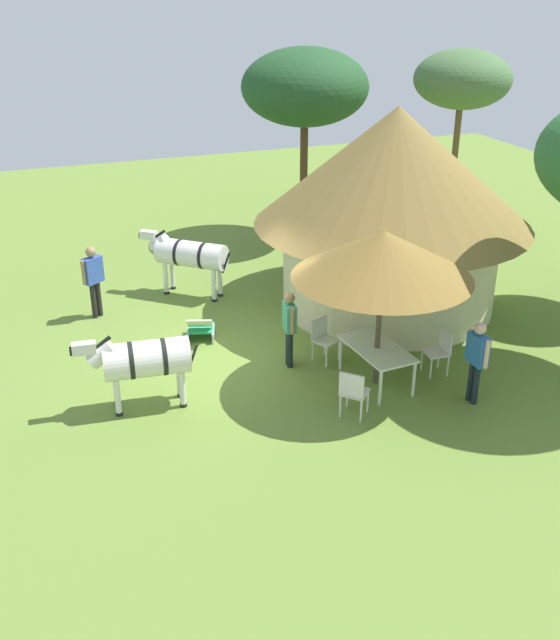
{
  "coord_description": "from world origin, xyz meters",
  "views": [
    {
      "loc": [
        12.57,
        -3.69,
        6.99
      ],
      "look_at": [
        0.66,
        0.79,
        1.0
      ],
      "focal_mm": 41.25,
      "sensor_mm": 36.0,
      "label": 1
    }
  ],
  "objects_px": {
    "patio_chair_near_lawn": "(440,348)",
    "patio_chair_west_end": "(353,391)",
    "standing_watcher": "(93,275)",
    "striped_lounge_chair": "(201,329)",
    "shade_umbrella": "(383,255)",
    "thatched_hut": "(393,199)",
    "patio_dining_table": "(377,351)",
    "acacia_tree_left_background": "(305,87)",
    "guest_behind_table": "(289,322)",
    "zebra_nearest_camera": "(144,360)",
    "acacia_tree_behind_hut": "(462,80)",
    "zebra_by_umbrella": "(189,255)",
    "guest_beside_umbrella": "(477,355)",
    "patio_chair_east_end": "(323,336)"
  },
  "relations": [
    {
      "from": "striped_lounge_chair",
      "to": "patio_dining_table",
      "type": "bearing_deg",
      "value": -30.13
    },
    {
      "from": "patio_dining_table",
      "to": "patio_chair_east_end",
      "type": "relative_size",
      "value": 1.81
    },
    {
      "from": "striped_lounge_chair",
      "to": "acacia_tree_left_background",
      "type": "distance_m",
      "value": 8.3
    },
    {
      "from": "shade_umbrella",
      "to": "standing_watcher",
      "type": "distance_m",
      "value": 6.8
    },
    {
      "from": "shade_umbrella",
      "to": "patio_dining_table",
      "type": "relative_size",
      "value": 1.99
    },
    {
      "from": "standing_watcher",
      "to": "acacia_tree_behind_hut",
      "type": "distance_m",
      "value": 11.26
    },
    {
      "from": "patio_chair_near_lawn",
      "to": "acacia_tree_behind_hut",
      "type": "bearing_deg",
      "value": -29.58
    },
    {
      "from": "standing_watcher",
      "to": "zebra_nearest_camera",
      "type": "distance_m",
      "value": 4.19
    },
    {
      "from": "shade_umbrella",
      "to": "zebra_nearest_camera",
      "type": "xyz_separation_m",
      "value": [
        -0.68,
        -4.2,
        -1.63
      ]
    },
    {
      "from": "thatched_hut",
      "to": "patio_chair_west_end",
      "type": "distance_m",
      "value": 5.37
    },
    {
      "from": "shade_umbrella",
      "to": "patio_chair_west_end",
      "type": "height_order",
      "value": "shade_umbrella"
    },
    {
      "from": "thatched_hut",
      "to": "guest_beside_umbrella",
      "type": "xyz_separation_m",
      "value": [
        4.39,
        -0.6,
        -1.57
      ]
    },
    {
      "from": "guest_behind_table",
      "to": "zebra_by_umbrella",
      "type": "xyz_separation_m",
      "value": [
        -4.14,
        -0.92,
        0.08
      ]
    },
    {
      "from": "patio_chair_west_end",
      "to": "zebra_nearest_camera",
      "type": "relative_size",
      "value": 0.41
    },
    {
      "from": "guest_behind_table",
      "to": "standing_watcher",
      "type": "relative_size",
      "value": 0.94
    },
    {
      "from": "patio_chair_near_lawn",
      "to": "patio_chair_east_end",
      "type": "xyz_separation_m",
      "value": [
        -1.28,
        -1.89,
        0.0
      ]
    },
    {
      "from": "guest_behind_table",
      "to": "zebra_by_umbrella",
      "type": "distance_m",
      "value": 4.24
    },
    {
      "from": "thatched_hut",
      "to": "patio_dining_table",
      "type": "height_order",
      "value": "thatched_hut"
    },
    {
      "from": "shade_umbrella",
      "to": "striped_lounge_chair",
      "type": "xyz_separation_m",
      "value": [
        -2.9,
        -2.62,
        -2.3
      ]
    },
    {
      "from": "shade_umbrella",
      "to": "striped_lounge_chair",
      "type": "bearing_deg",
      "value": -137.95
    },
    {
      "from": "guest_behind_table",
      "to": "standing_watcher",
      "type": "distance_m",
      "value": 4.87
    },
    {
      "from": "thatched_hut",
      "to": "acacia_tree_left_background",
      "type": "bearing_deg",
      "value": 178.92
    },
    {
      "from": "patio_chair_west_end",
      "to": "guest_beside_umbrella",
      "type": "bearing_deg",
      "value": 37.26
    },
    {
      "from": "patio_chair_east_end",
      "to": "striped_lounge_chair",
      "type": "height_order",
      "value": "patio_chair_east_end"
    },
    {
      "from": "thatched_hut",
      "to": "patio_chair_west_end",
      "type": "height_order",
      "value": "thatched_hut"
    },
    {
      "from": "zebra_nearest_camera",
      "to": "acacia_tree_behind_hut",
      "type": "relative_size",
      "value": 0.42
    },
    {
      "from": "patio_dining_table",
      "to": "striped_lounge_chair",
      "type": "distance_m",
      "value": 3.93
    },
    {
      "from": "zebra_nearest_camera",
      "to": "acacia_tree_left_background",
      "type": "relative_size",
      "value": 0.41
    },
    {
      "from": "standing_watcher",
      "to": "striped_lounge_chair",
      "type": "distance_m",
      "value": 2.81
    },
    {
      "from": "thatched_hut",
      "to": "patio_dining_table",
      "type": "xyz_separation_m",
      "value": [
        3.16,
        -1.91,
        -1.86
      ]
    },
    {
      "from": "standing_watcher",
      "to": "striped_lounge_chair",
      "type": "xyz_separation_m",
      "value": [
        1.95,
        1.88,
        -0.74
      ]
    },
    {
      "from": "guest_behind_table",
      "to": "zebra_nearest_camera",
      "type": "relative_size",
      "value": 0.72
    },
    {
      "from": "thatched_hut",
      "to": "zebra_nearest_camera",
      "type": "distance_m",
      "value": 6.78
    },
    {
      "from": "shade_umbrella",
      "to": "patio_chair_near_lawn",
      "type": "distance_m",
      "value": 2.43
    },
    {
      "from": "striped_lounge_chair",
      "to": "acacia_tree_left_background",
      "type": "height_order",
      "value": "acacia_tree_left_background"
    },
    {
      "from": "patio_chair_near_lawn",
      "to": "acacia_tree_left_background",
      "type": "xyz_separation_m",
      "value": [
        -8.63,
        0.7,
        3.69
      ]
    },
    {
      "from": "zebra_nearest_camera",
      "to": "acacia_tree_left_background",
      "type": "distance_m",
      "value": 10.55
    },
    {
      "from": "patio_chair_west_end",
      "to": "guest_beside_umbrella",
      "type": "relative_size",
      "value": 0.57
    },
    {
      "from": "guest_beside_umbrella",
      "to": "acacia_tree_behind_hut",
      "type": "relative_size",
      "value": 0.3
    },
    {
      "from": "thatched_hut",
      "to": "standing_watcher",
      "type": "distance_m",
      "value": 6.8
    },
    {
      "from": "patio_chair_near_lawn",
      "to": "patio_chair_west_end",
      "type": "distance_m",
      "value": 2.4
    },
    {
      "from": "acacia_tree_left_background",
      "to": "shade_umbrella",
      "type": "bearing_deg",
      "value": -13.25
    },
    {
      "from": "thatched_hut",
      "to": "patio_chair_east_end",
      "type": "distance_m",
      "value": 3.74
    },
    {
      "from": "thatched_hut",
      "to": "zebra_nearest_camera",
      "type": "xyz_separation_m",
      "value": [
        2.48,
        -6.11,
        -1.59
      ]
    },
    {
      "from": "standing_watcher",
      "to": "acacia_tree_behind_hut",
      "type": "bearing_deg",
      "value": 159.22
    },
    {
      "from": "guest_behind_table",
      "to": "thatched_hut",
      "type": "bearing_deg",
      "value": 128.64
    },
    {
      "from": "shade_umbrella",
      "to": "guest_beside_umbrella",
      "type": "distance_m",
      "value": 2.42
    },
    {
      "from": "patio_dining_table",
      "to": "patio_chair_near_lawn",
      "type": "bearing_deg",
      "value": 86.21
    },
    {
      "from": "patio_dining_table",
      "to": "guest_behind_table",
      "type": "relative_size",
      "value": 1.05
    },
    {
      "from": "thatched_hut",
      "to": "guest_beside_umbrella",
      "type": "distance_m",
      "value": 4.71
    }
  ]
}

